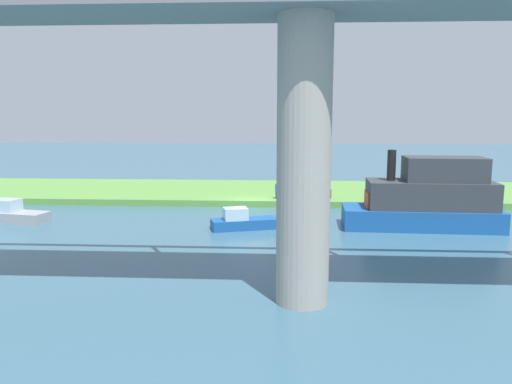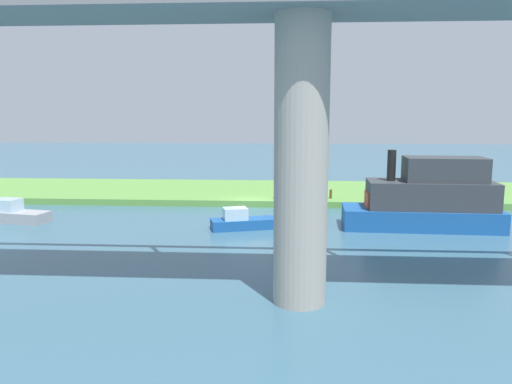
{
  "view_description": "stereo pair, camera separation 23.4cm",
  "coord_description": "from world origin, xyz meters",
  "px_view_note": "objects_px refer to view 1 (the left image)",
  "views": [
    {
      "loc": [
        -2.83,
        38.28,
        7.29
      ],
      "look_at": [
        -0.84,
        5.0,
        2.0
      ],
      "focal_mm": 35.62,
      "sensor_mm": 36.0,
      "label": 1
    },
    {
      "loc": [
        -3.06,
        38.26,
        7.29
      ],
      "look_at": [
        -0.84,
        5.0,
        2.0
      ],
      "focal_mm": 35.62,
      "sensor_mm": 36.0,
      "label": 2
    }
  ],
  "objects_px": {
    "houseboat_blue": "(13,214)",
    "mooring_post": "(330,194)",
    "motorboat_white": "(427,200)",
    "skiff_small": "(242,221)",
    "person_on_bank": "(277,190)",
    "bridge_pylon": "(304,164)"
  },
  "relations": [
    {
      "from": "bridge_pylon",
      "to": "mooring_post",
      "type": "bearing_deg",
      "value": -97.71
    },
    {
      "from": "houseboat_blue",
      "to": "person_on_bank",
      "type": "bearing_deg",
      "value": -157.48
    },
    {
      "from": "mooring_post",
      "to": "skiff_small",
      "type": "distance_m",
      "value": 10.79
    },
    {
      "from": "person_on_bank",
      "to": "mooring_post",
      "type": "xyz_separation_m",
      "value": [
        -4.17,
        -0.4,
        -0.34
      ]
    },
    {
      "from": "mooring_post",
      "to": "skiff_small",
      "type": "xyz_separation_m",
      "value": [
        6.25,
        8.79,
        -0.37
      ]
    },
    {
      "from": "person_on_bank",
      "to": "houseboat_blue",
      "type": "distance_m",
      "value": 19.0
    },
    {
      "from": "bridge_pylon",
      "to": "mooring_post",
      "type": "xyz_separation_m",
      "value": [
        -2.84,
        -21.0,
        -4.51
      ]
    },
    {
      "from": "mooring_post",
      "to": "bridge_pylon",
      "type": "bearing_deg",
      "value": 82.29
    },
    {
      "from": "bridge_pylon",
      "to": "mooring_post",
      "type": "relative_size",
      "value": 15.0
    },
    {
      "from": "skiff_small",
      "to": "houseboat_blue",
      "type": "bearing_deg",
      "value": -4.11
    },
    {
      "from": "motorboat_white",
      "to": "skiff_small",
      "type": "distance_m",
      "value": 11.72
    },
    {
      "from": "houseboat_blue",
      "to": "mooring_post",
      "type": "bearing_deg",
      "value": -160.52
    },
    {
      "from": "bridge_pylon",
      "to": "mooring_post",
      "type": "distance_m",
      "value": 21.67
    },
    {
      "from": "bridge_pylon",
      "to": "person_on_bank",
      "type": "bearing_deg",
      "value": -86.31
    },
    {
      "from": "mooring_post",
      "to": "houseboat_blue",
      "type": "bearing_deg",
      "value": 19.48
    },
    {
      "from": "person_on_bank",
      "to": "houseboat_blue",
      "type": "height_order",
      "value": "person_on_bank"
    },
    {
      "from": "mooring_post",
      "to": "motorboat_white",
      "type": "relative_size",
      "value": 0.07
    },
    {
      "from": "person_on_bank",
      "to": "skiff_small",
      "type": "xyz_separation_m",
      "value": [
        2.08,
        8.38,
        -0.72
      ]
    },
    {
      "from": "mooring_post",
      "to": "houseboat_blue",
      "type": "xyz_separation_m",
      "value": [
        21.71,
        7.68,
        -0.32
      ]
    },
    {
      "from": "motorboat_white",
      "to": "houseboat_blue",
      "type": "height_order",
      "value": "motorboat_white"
    },
    {
      "from": "motorboat_white",
      "to": "skiff_small",
      "type": "relative_size",
      "value": 2.27
    },
    {
      "from": "skiff_small",
      "to": "motorboat_white",
      "type": "bearing_deg",
      "value": -175.52
    }
  ]
}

